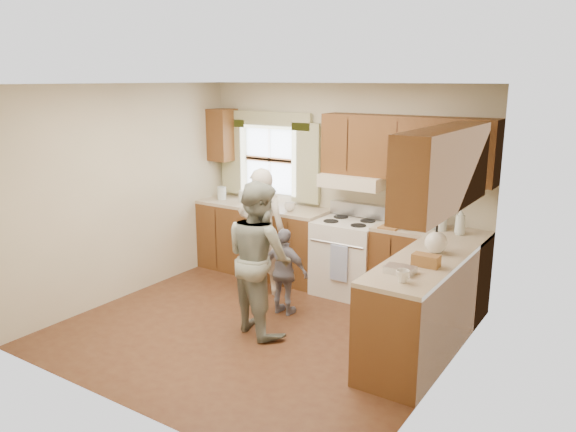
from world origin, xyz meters
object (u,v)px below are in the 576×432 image
Objects in this scene: woman_left at (262,232)px; woman_right at (259,258)px; child at (285,272)px; stove at (349,256)px.

woman_left is 1.04m from woman_right.
child is at bearing -66.67° from woman_right.
child is at bearing -107.50° from stove.
woman_left is at bearing -34.12° from woman_right.
woman_left is 0.98× the size of woman_right.
stove is 0.68× the size of woman_right.
stove is 1.00m from child.
stove reaches higher than child.
woman_left is at bearing -146.07° from stove.
woman_right is (0.59, -0.86, 0.02)m from woman_left.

